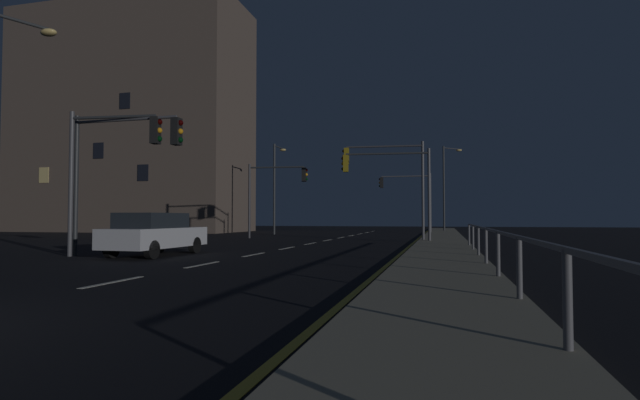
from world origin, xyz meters
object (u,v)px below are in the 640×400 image
object	(u,v)px
street_lamp_median	(447,180)
building_distant	(133,121)
traffic_light_far_center	(122,154)
traffic_light_overhead_east	(407,190)
car	(155,233)
street_lamp_across_street	(276,180)
traffic_light_mid_right	(389,175)
traffic_light_far_right	(388,170)
traffic_light_far_left	(275,185)
traffic_light_near_right	(110,154)

from	to	relation	value
street_lamp_median	building_distant	xyz separation A→B (m)	(-31.29, -5.35, 6.27)
traffic_light_far_center	building_distant	xyz separation A→B (m)	(-19.73, 28.07, 7.62)
traffic_light_overhead_east	street_lamp_median	distance (m)	6.69
car	street_lamp_across_street	world-z (taller)	street_lamp_across_street
traffic_light_mid_right	traffic_light_far_right	distance (m)	1.17
traffic_light_far_center	traffic_light_far_right	distance (m)	15.39
traffic_light_mid_right	traffic_light_far_right	xyz separation A→B (m)	(-0.18, 1.09, 0.38)
car	street_lamp_across_street	bearing A→B (deg)	98.35
traffic_light_overhead_east	street_lamp_across_street	bearing A→B (deg)	-156.86
traffic_light_mid_right	traffic_light_far_left	bearing A→B (deg)	154.77
car	traffic_light_far_center	distance (m)	3.09
street_lamp_median	building_distant	bearing A→B (deg)	-170.30
street_lamp_across_street	street_lamp_median	bearing A→B (deg)	35.97
building_distant	traffic_light_far_left	bearing A→B (deg)	-31.62
street_lamp_median	street_lamp_across_street	size ratio (longest dim) A/B	1.08
traffic_light_mid_right	traffic_light_far_right	size ratio (longest dim) A/B	0.90
traffic_light_far_center	street_lamp_across_street	bearing A→B (deg)	95.87
traffic_light_mid_right	traffic_light_near_right	bearing A→B (deg)	-125.46
traffic_light_far_center	traffic_light_near_right	distance (m)	0.41
car	traffic_light_overhead_east	distance (m)	28.22
traffic_light_far_left	traffic_light_far_center	world-z (taller)	traffic_light_far_center
traffic_light_mid_right	traffic_light_far_right	world-z (taller)	traffic_light_far_right
car	traffic_light_far_center	size ratio (longest dim) A/B	0.85
street_lamp_across_street	building_distant	bearing A→B (deg)	164.59
traffic_light_overhead_east	traffic_light_far_right	xyz separation A→B (m)	(-0.05, -14.72, 0.37)
traffic_light_far_left	traffic_light_far_center	xyz separation A→B (m)	(-0.22, -15.78, 0.10)
traffic_light_overhead_east	building_distant	distance (m)	28.88
traffic_light_far_center	traffic_light_overhead_east	bearing A→B (deg)	73.66
traffic_light_overhead_east	street_lamp_across_street	xyz separation A→B (m)	(-10.55, -4.51, 0.75)
street_lamp_median	traffic_light_mid_right	bearing A→B (deg)	-98.69
traffic_light_far_center	street_lamp_median	bearing A→B (deg)	70.92
traffic_light_far_left	street_lamp_median	xyz separation A→B (m)	(11.34, 17.63, 1.45)
traffic_light_far_left	traffic_light_far_center	distance (m)	15.79
traffic_light_mid_right	street_lamp_across_street	size ratio (longest dim) A/B	0.67
street_lamp_across_street	car	bearing A→B (deg)	-81.65
traffic_light_mid_right	traffic_light_near_right	distance (m)	14.92
car	street_lamp_across_street	distance (m)	23.15
car	traffic_light_overhead_east	bearing A→B (deg)	75.07
traffic_light_mid_right	street_lamp_median	world-z (taller)	street_lamp_median
traffic_light_mid_right	street_lamp_median	bearing A→B (deg)	81.31
traffic_light_overhead_east	traffic_light_far_center	xyz separation A→B (m)	(-8.15, -27.80, -0.11)
traffic_light_far_left	street_lamp_median	size ratio (longest dim) A/B	0.62
car	traffic_light_far_left	bearing A→B (deg)	92.65
traffic_light_mid_right	traffic_light_far_left	distance (m)	8.91
traffic_light_far_left	car	bearing A→B (deg)	-87.35
traffic_light_mid_right	traffic_light_far_center	size ratio (longest dim) A/B	0.98
traffic_light_far_right	building_distant	world-z (taller)	building_distant
traffic_light_far_center	street_lamp_across_street	distance (m)	23.43
traffic_light_overhead_east	building_distant	bearing A→B (deg)	179.44
traffic_light_near_right	traffic_light_far_left	bearing A→B (deg)	87.86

